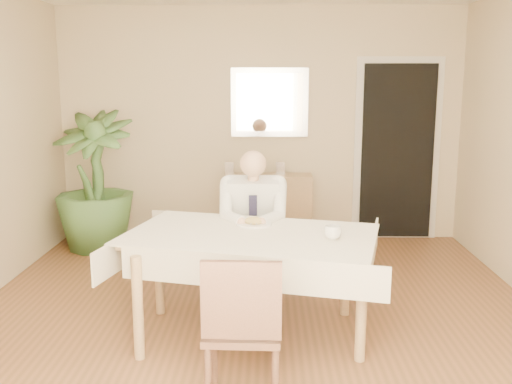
{
  "coord_description": "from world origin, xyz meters",
  "views": [
    {
      "loc": [
        0.08,
        -3.95,
        1.8
      ],
      "look_at": [
        0.0,
        0.35,
        0.95
      ],
      "focal_mm": 40.0,
      "sensor_mm": 36.0,
      "label": 1
    }
  ],
  "objects_px": {
    "seated_man": "(253,221)",
    "coffee_mug": "(333,232)",
    "sideboard": "(269,208)",
    "potted_palm": "(95,181)",
    "chair_far": "(254,230)",
    "chair_near": "(242,324)",
    "dining_table": "(251,245)"
  },
  "relations": [
    {
      "from": "dining_table",
      "to": "coffee_mug",
      "type": "xyz_separation_m",
      "value": [
        0.55,
        -0.13,
        0.13
      ]
    },
    {
      "from": "dining_table",
      "to": "potted_palm",
      "type": "bearing_deg",
      "value": 142.99
    },
    {
      "from": "chair_far",
      "to": "coffee_mug",
      "type": "relative_size",
      "value": 8.41
    },
    {
      "from": "seated_man",
      "to": "potted_palm",
      "type": "relative_size",
      "value": 0.84
    },
    {
      "from": "chair_near",
      "to": "coffee_mug",
      "type": "xyz_separation_m",
      "value": [
        0.57,
        0.8,
        0.3
      ]
    },
    {
      "from": "coffee_mug",
      "to": "potted_palm",
      "type": "relative_size",
      "value": 0.08
    },
    {
      "from": "chair_far",
      "to": "potted_palm",
      "type": "bearing_deg",
      "value": 146.57
    },
    {
      "from": "seated_man",
      "to": "coffee_mug",
      "type": "height_order",
      "value": "seated_man"
    },
    {
      "from": "dining_table",
      "to": "coffee_mug",
      "type": "relative_size",
      "value": 17.15
    },
    {
      "from": "dining_table",
      "to": "seated_man",
      "type": "xyz_separation_m",
      "value": [
        0.0,
        0.59,
        0.02
      ]
    },
    {
      "from": "chair_near",
      "to": "potted_palm",
      "type": "relative_size",
      "value": 0.6
    },
    {
      "from": "dining_table",
      "to": "chair_near",
      "type": "distance_m",
      "value": 0.95
    },
    {
      "from": "chair_far",
      "to": "chair_near",
      "type": "relative_size",
      "value": 1.07
    },
    {
      "from": "chair_far",
      "to": "chair_near",
      "type": "xyz_separation_m",
      "value": [
        -0.02,
        -1.82,
        -0.04
      ]
    },
    {
      "from": "coffee_mug",
      "to": "sideboard",
      "type": "relative_size",
      "value": 0.12
    },
    {
      "from": "seated_man",
      "to": "chair_near",
      "type": "bearing_deg",
      "value": -90.72
    },
    {
      "from": "dining_table",
      "to": "sideboard",
      "type": "distance_m",
      "value": 2.47
    },
    {
      "from": "coffee_mug",
      "to": "seated_man",
      "type": "bearing_deg",
      "value": 127.39
    },
    {
      "from": "sideboard",
      "to": "potted_palm",
      "type": "bearing_deg",
      "value": -169.26
    },
    {
      "from": "chair_far",
      "to": "sideboard",
      "type": "bearing_deg",
      "value": 86.78
    },
    {
      "from": "seated_man",
      "to": "sideboard",
      "type": "height_order",
      "value": "seated_man"
    },
    {
      "from": "chair_far",
      "to": "seated_man",
      "type": "distance_m",
      "value": 0.33
    },
    {
      "from": "chair_near",
      "to": "sideboard",
      "type": "xyz_separation_m",
      "value": [
        0.16,
        3.39,
        -0.12
      ]
    },
    {
      "from": "potted_palm",
      "to": "coffee_mug",
      "type": "bearing_deg",
      "value": -44.47
    },
    {
      "from": "dining_table",
      "to": "potted_palm",
      "type": "distance_m",
      "value": 2.71
    },
    {
      "from": "seated_man",
      "to": "potted_palm",
      "type": "height_order",
      "value": "potted_palm"
    },
    {
      "from": "seated_man",
      "to": "potted_palm",
      "type": "xyz_separation_m",
      "value": [
        -1.72,
        1.51,
        0.05
      ]
    },
    {
      "from": "dining_table",
      "to": "sideboard",
      "type": "height_order",
      "value": "sideboard"
    },
    {
      "from": "chair_near",
      "to": "sideboard",
      "type": "relative_size",
      "value": 0.94
    },
    {
      "from": "seated_man",
      "to": "coffee_mug",
      "type": "bearing_deg",
      "value": -52.61
    },
    {
      "from": "chair_far",
      "to": "sideboard",
      "type": "distance_m",
      "value": 1.58
    },
    {
      "from": "dining_table",
      "to": "seated_man",
      "type": "distance_m",
      "value": 0.59
    }
  ]
}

